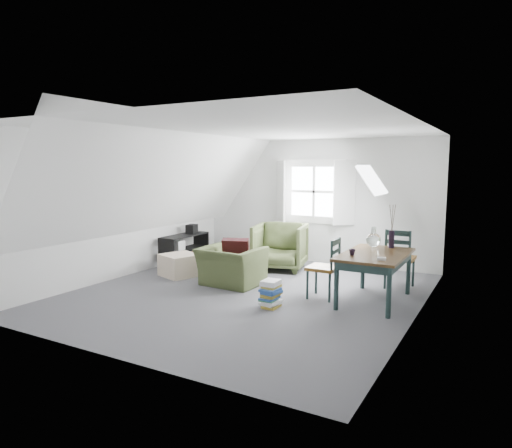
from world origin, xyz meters
The scene contains 24 objects.
floor centered at (0.00, 0.00, 0.00)m, with size 5.50×5.50×0.00m, color #4C4C51.
ceiling centered at (0.00, 0.00, 2.50)m, with size 5.50×5.50×0.00m, color white.
wall_back centered at (0.00, 2.75, 1.25)m, with size 5.00×5.00×0.00m, color silver.
wall_front centered at (0.00, -2.75, 1.25)m, with size 5.00×5.00×0.00m, color silver.
wall_left centered at (-2.50, 0.00, 1.25)m, with size 5.50×5.50×0.00m, color silver.
wall_right centered at (2.50, 0.00, 1.25)m, with size 5.50×5.50×0.00m, color silver.
slope_left centered at (-1.55, 0.00, 1.78)m, with size 5.50×5.50×0.00m, color white.
slope_right centered at (1.55, 0.00, 1.78)m, with size 5.50×5.50×0.00m, color white.
dormer_window centered at (0.00, 2.68, 1.45)m, with size 1.71×0.35×1.30m.
skylight centered at (1.55, 1.30, 1.75)m, with size 0.55×0.75×0.04m, color white.
armchair_near centered at (-0.49, 0.32, 0.00)m, with size 0.97×0.85×0.63m, color #3C4724.
armchair_far centered at (-0.30, 1.77, 0.00)m, with size 0.94×0.97×0.88m, color #3C4724.
throw_pillow centered at (-0.49, 0.47, 0.55)m, with size 0.44×0.13×0.44m, color #340E12.
ottoman centered at (-1.63, 0.40, 0.20)m, with size 0.59×0.59×0.39m, color #C7B195.
dining_table centered at (1.83, 0.53, 0.62)m, with size 0.86×1.44×0.72m.
demijohn centered at (1.68, 0.98, 0.85)m, with size 0.22×0.22×0.31m.
vase_twigs centered at (1.93, 1.08, 0.87)m, with size 0.09×0.09×0.67m.
cup centered at (1.58, 0.23, 0.72)m, with size 0.09×0.09×0.08m, color black.
paper_box centered at (2.03, 0.08, 0.74)m, with size 0.11×0.08×0.04m, color white.
dining_chair_far centered at (1.99, 1.47, 0.50)m, with size 0.45×0.45×0.97m.
dining_chair_near centered at (1.15, 0.34, 0.47)m, with size 0.43×0.43×0.91m.
media_shelf centered at (-2.20, 1.23, 0.27)m, with size 0.39×1.16×0.59m.
electronics_box centered at (-2.20, 1.52, 0.68)m, with size 0.17×0.24×0.19m, color black.
magazine_stack centered at (0.64, -0.44, 0.19)m, with size 0.28×0.34×0.38m.
Camera 1 is at (3.48, -5.95, 1.96)m, focal length 32.00 mm.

